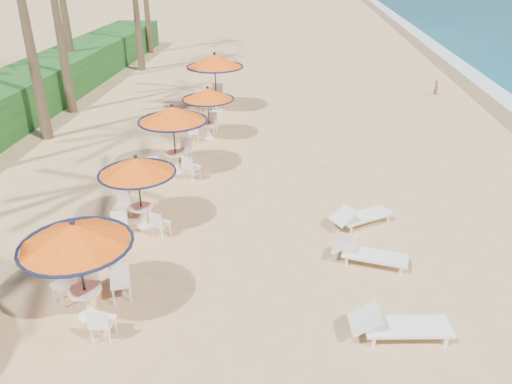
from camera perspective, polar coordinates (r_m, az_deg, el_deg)
ground at (r=10.83m, az=10.20°, el=-13.60°), size 160.00×160.00×0.00m
scrub_hedge at (r=23.65m, az=-27.24°, el=8.73°), size 3.00×40.00×1.80m
station_0 at (r=10.25m, az=-19.66°, el=-5.89°), size 2.20×2.20×2.29m
station_1 at (r=13.28m, az=-13.54°, el=1.87°), size 2.03×2.03×2.12m
station_2 at (r=16.52m, az=-9.47°, el=7.79°), size 2.28×2.28×2.38m
station_3 at (r=19.65m, az=-5.58°, el=10.41°), size 2.03×2.09×2.12m
station_4 at (r=23.18m, az=-4.78°, el=14.14°), size 2.57×2.57×2.68m
lounger_near at (r=10.30m, az=15.81°, el=-14.38°), size 2.01×0.79×0.70m
lounger_mid at (r=12.27m, az=12.60°, el=-6.83°), size 1.86×0.97×0.64m
lounger_far at (r=13.85m, az=11.78°, el=-2.68°), size 1.81×1.42×0.64m
person at (r=27.60m, az=19.89°, el=11.19°), size 0.27×0.34×0.84m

